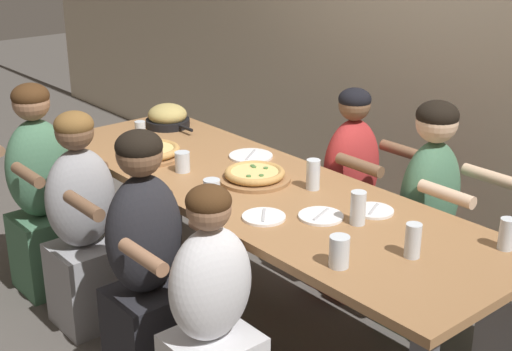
# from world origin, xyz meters

# --- Properties ---
(ground_plane) EXTENTS (18.00, 18.00, 0.00)m
(ground_plane) POSITION_xyz_m (0.00, 0.00, 0.00)
(ground_plane) COLOR #514C47
(ground_plane) RESTS_ON ground
(dining_table) EXTENTS (2.73, 0.87, 0.78)m
(dining_table) POSITION_xyz_m (0.00, 0.00, 0.70)
(dining_table) COLOR #996B42
(dining_table) RESTS_ON ground
(pizza_board_main) EXTENTS (0.36, 0.36, 0.06)m
(pizza_board_main) POSITION_xyz_m (-0.05, 0.03, 0.81)
(pizza_board_main) COLOR #996B42
(pizza_board_main) RESTS_ON dining_table
(pizza_board_second) EXTENTS (0.35, 0.35, 0.06)m
(pizza_board_second) POSITION_xyz_m (-0.68, -0.17, 0.81)
(pizza_board_second) COLOR #996B42
(pizza_board_second) RESTS_ON dining_table
(skillet_bowl) EXTENTS (0.39, 0.27, 0.14)m
(skillet_bowl) POSITION_xyz_m (-1.10, 0.22, 0.84)
(skillet_bowl) COLOR black
(skillet_bowl) RESTS_ON dining_table
(empty_plate_a) EXTENTS (0.24, 0.24, 0.02)m
(empty_plate_a) POSITION_xyz_m (-0.33, 0.24, 0.78)
(empty_plate_a) COLOR white
(empty_plate_a) RESTS_ON dining_table
(empty_plate_b) EXTENTS (0.19, 0.19, 0.02)m
(empty_plate_b) POSITION_xyz_m (0.32, -0.23, 0.78)
(empty_plate_b) COLOR white
(empty_plate_b) RESTS_ON dining_table
(empty_plate_c) EXTENTS (0.20, 0.20, 0.02)m
(empty_plate_c) POSITION_xyz_m (0.48, -0.03, 0.78)
(empty_plate_c) COLOR white
(empty_plate_c) RESTS_ON dining_table
(empty_plate_d) EXTENTS (0.18, 0.18, 0.02)m
(empty_plate_d) POSITION_xyz_m (0.58, 0.19, 0.78)
(empty_plate_d) COLOR white
(empty_plate_d) RESTS_ON dining_table
(drinking_glass_a) EXTENTS (0.08, 0.08, 0.13)m
(drinking_glass_a) POSITION_xyz_m (0.08, -0.33, 0.83)
(drinking_glass_a) COLOR silver
(drinking_glass_a) RESTS_ON dining_table
(drinking_glass_b) EXTENTS (0.08, 0.08, 0.10)m
(drinking_glass_b) POSITION_xyz_m (-0.39, -0.16, 0.82)
(drinking_glass_b) COLOR silver
(drinking_glass_b) RESTS_ON dining_table
(drinking_glass_c) EXTENTS (0.06, 0.06, 0.14)m
(drinking_glass_c) POSITION_xyz_m (0.97, -0.02, 0.84)
(drinking_glass_c) COLOR silver
(drinking_glass_c) RESTS_ON dining_table
(drinking_glass_d) EXTENTS (0.07, 0.07, 0.15)m
(drinking_glass_d) POSITION_xyz_m (0.21, 0.18, 0.85)
(drinking_glass_d) COLOR silver
(drinking_glass_d) RESTS_ON dining_table
(drinking_glass_e) EXTENTS (0.06, 0.06, 0.13)m
(drinking_glass_e) POSITION_xyz_m (1.16, 0.31, 0.83)
(drinking_glass_e) COLOR silver
(drinking_glass_e) RESTS_ON dining_table
(drinking_glass_f) EXTENTS (0.08, 0.08, 0.12)m
(drinking_glass_f) POSITION_xyz_m (0.84, -0.30, 0.83)
(drinking_glass_f) COLOR silver
(drinking_glass_f) RESTS_ON dining_table
(drinking_glass_g) EXTENTS (0.06, 0.06, 0.12)m
(drinking_glass_g) POSITION_xyz_m (-0.96, -0.06, 0.83)
(drinking_glass_g) COLOR silver
(drinking_glass_g) RESTS_ON dining_table
(drinking_glass_h) EXTENTS (0.07, 0.07, 0.15)m
(drinking_glass_h) POSITION_xyz_m (0.62, 0.04, 0.85)
(drinking_glass_h) COLOR silver
(drinking_glass_h) RESTS_ON dining_table
(drinking_glass_i) EXTENTS (0.07, 0.07, 0.11)m
(drinking_glass_i) POSITION_xyz_m (-0.53, -0.36, 0.82)
(drinking_glass_i) COLOR silver
(drinking_glass_i) RESTS_ON dining_table
(diner_near_midright) EXTENTS (0.51, 0.40, 1.09)m
(diner_near_midright) POSITION_xyz_m (0.50, -0.65, 0.49)
(diner_near_midright) COLOR silver
(diner_near_midright) RESTS_ON ground
(diner_far_midright) EXTENTS (0.51, 0.40, 1.20)m
(diner_far_midright) POSITION_xyz_m (0.55, 0.65, 0.56)
(diner_far_midright) COLOR #477556
(diner_far_midright) RESTS_ON ground
(diner_near_midleft) EXTENTS (0.51, 0.40, 1.14)m
(diner_near_midleft) POSITION_xyz_m (-0.57, -0.65, 0.52)
(diner_near_midleft) COLOR #99999E
(diner_near_midleft) RESTS_ON ground
(diner_near_center) EXTENTS (0.51, 0.40, 1.19)m
(diner_near_center) POSITION_xyz_m (0.02, -0.65, 0.55)
(diner_near_center) COLOR #232328
(diner_near_center) RESTS_ON ground
(diner_near_left) EXTENTS (0.51, 0.40, 1.19)m
(diner_near_left) POSITION_xyz_m (-1.06, -0.65, 0.55)
(diner_near_left) COLOR #477556
(diner_near_left) RESTS_ON ground
(diner_far_center) EXTENTS (0.51, 0.40, 1.16)m
(diner_far_center) POSITION_xyz_m (0.03, 0.65, 0.52)
(diner_far_center) COLOR #B22D2D
(diner_far_center) RESTS_ON ground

